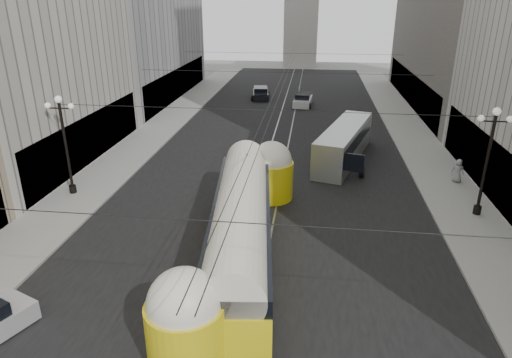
# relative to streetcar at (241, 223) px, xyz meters

# --- Properties ---
(road) EXTENTS (20.00, 85.00, 0.02)m
(road) POSITION_rel_streetcar_xyz_m (0.50, 20.64, -1.86)
(road) COLOR black
(road) RESTS_ON ground
(sidewalk_left) EXTENTS (4.00, 72.00, 0.15)m
(sidewalk_left) POSITION_rel_streetcar_xyz_m (-11.50, 24.14, -1.79)
(sidewalk_left) COLOR gray
(sidewalk_left) RESTS_ON ground
(sidewalk_right) EXTENTS (4.00, 72.00, 0.15)m
(sidewalk_right) POSITION_rel_streetcar_xyz_m (12.50, 24.14, -1.79)
(sidewalk_right) COLOR gray
(sidewalk_right) RESTS_ON ground
(rail_left) EXTENTS (0.12, 85.00, 0.04)m
(rail_left) POSITION_rel_streetcar_xyz_m (-0.25, 20.64, -1.86)
(rail_left) COLOR gray
(rail_left) RESTS_ON ground
(rail_right) EXTENTS (0.12, 85.00, 0.04)m
(rail_right) POSITION_rel_streetcar_xyz_m (1.25, 20.64, -1.86)
(rail_right) COLOR gray
(rail_right) RESTS_ON ground
(lamppost_left_mid) EXTENTS (1.86, 0.44, 6.37)m
(lamppost_left_mid) POSITION_rel_streetcar_xyz_m (-12.10, 6.14, 1.88)
(lamppost_left_mid) COLOR black
(lamppost_left_mid) RESTS_ON sidewalk_left
(lamppost_right_mid) EXTENTS (1.86, 0.44, 6.37)m
(lamppost_right_mid) POSITION_rel_streetcar_xyz_m (13.10, 6.14, 1.88)
(lamppost_right_mid) COLOR black
(lamppost_right_mid) RESTS_ON sidewalk_right
(catenary) EXTENTS (25.00, 72.00, 0.23)m
(catenary) POSITION_rel_streetcar_xyz_m (0.62, 19.63, 4.02)
(catenary) COLOR black
(catenary) RESTS_ON ground
(streetcar) EXTENTS (4.37, 17.31, 3.82)m
(streetcar) POSITION_rel_streetcar_xyz_m (0.00, 0.00, 0.00)
(streetcar) COLOR yellow
(streetcar) RESTS_ON ground
(city_bus) EXTENTS (5.10, 11.12, 2.73)m
(city_bus) POSITION_rel_streetcar_xyz_m (5.78, 15.23, -0.37)
(city_bus) COLOR #A5A9AB
(city_bus) RESTS_ON ground
(sedan_white_far) EXTENTS (2.24, 4.74, 1.45)m
(sedan_white_far) POSITION_rel_streetcar_xyz_m (2.05, 34.12, -1.21)
(sedan_white_far) COLOR silver
(sedan_white_far) RESTS_ON ground
(sedan_dark_far) EXTENTS (2.48, 4.79, 1.44)m
(sedan_dark_far) POSITION_rel_streetcar_xyz_m (-3.38, 37.51, -1.21)
(sedan_dark_far) COLOR black
(sedan_dark_far) RESTS_ON ground
(pedestrian_sidewalk_right) EXTENTS (0.93, 0.75, 1.64)m
(pedestrian_sidewalk_right) POSITION_rel_streetcar_xyz_m (13.30, 11.19, -0.89)
(pedestrian_sidewalk_right) COLOR gray
(pedestrian_sidewalk_right) RESTS_ON sidewalk_right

